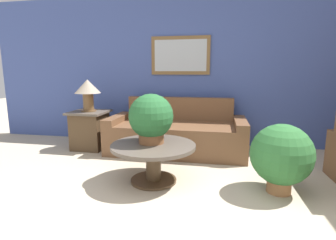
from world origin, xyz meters
The scene contains 7 objects.
wall_back centered at (-0.01, 3.00, 1.31)m, with size 7.83×0.09×2.60m.
couch_main centered at (-0.26, 2.40, 0.29)m, with size 2.16×0.94×0.85m.
coffee_table centered at (-0.34, 1.18, 0.33)m, with size 0.99×0.99×0.46m.
side_table centered at (-1.73, 2.31, 0.32)m, with size 0.59×0.59×0.64m.
table_lamp centered at (-1.73, 2.31, 1.00)m, with size 0.42×0.42×0.52m.
potted_plant_on_table centered at (-0.38, 1.23, 0.76)m, with size 0.52×0.52×0.58m.
potted_plant_floor centered at (1.05, 1.16, 0.41)m, with size 0.65×0.65×0.75m.
Camera 1 is at (0.38, -1.67, 1.29)m, focal length 28.00 mm.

